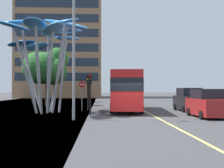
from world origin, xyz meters
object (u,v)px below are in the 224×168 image
traffic_light_island_mid (89,86)px  street_lamp (78,40)px  red_bus (127,89)px  no_entry_sign (82,91)px  leaf_sculpture (47,37)px  car_parked_near (207,104)px  traffic_light_kerb_far (88,85)px  car_parked_mid (189,100)px  traffic_light_kerb_near (90,85)px

traffic_light_island_mid → street_lamp: 10.80m
street_lamp → red_bus: bearing=62.3°
traffic_light_island_mid → no_entry_sign: (-0.48, -3.05, -0.51)m
leaf_sculpture → traffic_light_island_mid: bearing=52.2°
red_bus → traffic_light_island_mid: (-3.70, 2.91, 0.27)m
traffic_light_island_mid → street_lamp: street_lamp is taller
car_parked_near → street_lamp: street_lamp is taller
traffic_light_kerb_far → car_parked_mid: (9.42, -0.91, -1.43)m
traffic_light_kerb_near → street_lamp: 4.17m
red_bus → no_entry_sign: size_ratio=3.92×
red_bus → traffic_light_kerb_far: bearing=174.2°
car_parked_mid → street_lamp: (-9.68, -6.93, 4.29)m
traffic_light_island_mid → no_entry_sign: 3.13m
traffic_light_kerb_far → red_bus: bearing=-5.8°
traffic_light_kerb_far → street_lamp: (-0.26, -7.84, 2.86)m
traffic_light_kerb_far → no_entry_sign: size_ratio=1.21×
leaf_sculpture → no_entry_sign: 5.75m
red_bus → traffic_light_kerb_near: 5.64m
traffic_light_island_mid → no_entry_sign: bearing=-99.0°
traffic_light_kerb_far → car_parked_near: (8.92, -6.54, -1.47)m
leaf_sculpture → car_parked_near: leaf_sculpture is taller
red_bus → car_parked_near: (5.25, -6.17, -1.10)m
red_bus → traffic_light_island_mid: size_ratio=3.37×
car_parked_mid → street_lamp: size_ratio=0.53×
traffic_light_kerb_far → traffic_light_island_mid: (-0.03, 2.54, -0.10)m
leaf_sculpture → no_entry_sign: (2.96, 1.38, -4.74)m
no_entry_sign → car_parked_near: bearing=-32.6°
leaf_sculpture → traffic_light_island_mid: leaf_sculpture is taller
red_bus → car_parked_near: size_ratio=2.47×
leaf_sculpture → car_parked_near: 14.37m
red_bus → traffic_light_kerb_far: size_ratio=3.23×
traffic_light_kerb_near → red_bus: bearing=54.8°
red_bus → car_parked_mid: size_ratio=2.42×
car_parked_mid → street_lamp: street_lamp is taller
traffic_light_kerb_near → car_parked_mid: bearing=24.3°
traffic_light_island_mid → traffic_light_kerb_far: bearing=-89.3°
traffic_light_kerb_far → car_parked_near: bearing=-36.2°
leaf_sculpture → traffic_light_kerb_near: leaf_sculpture is taller
leaf_sculpture → traffic_light_kerb_near: size_ratio=2.94×
traffic_light_island_mid → no_entry_sign: traffic_light_island_mid is taller
leaf_sculpture → red_bus: bearing=12.0°
car_parked_mid → traffic_light_kerb_far: bearing=174.5°
red_bus → leaf_sculpture: leaf_sculpture is taller
red_bus → leaf_sculpture: bearing=-168.0°
traffic_light_kerb_near → car_parked_mid: traffic_light_kerb_near is taller
red_bus → no_entry_sign: 4.19m
street_lamp → no_entry_sign: street_lamp is taller
leaf_sculpture → street_lamp: bearing=-61.7°
car_parked_near → traffic_light_island_mid: bearing=134.6°
red_bus → no_entry_sign: red_bus is taller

